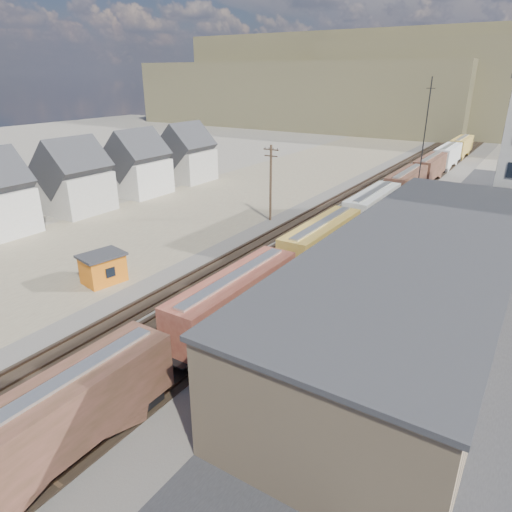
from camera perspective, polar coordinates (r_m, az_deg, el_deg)
The scene contains 11 objects.
ground at distance 29.56m, azimuth -29.12°, elevation -20.04°, with size 300.00×300.00×0.00m, color #6B6356.
ballast_bed at distance 64.99m, azimuth 11.93°, elevation 4.98°, with size 18.00×200.00×0.06m, color #4C4742.
dirt_yard at distance 66.43m, azimuth -7.70°, elevation 5.61°, with size 24.00×180.00×0.03m, color #70624D.
rail_tracks at distance 65.15m, azimuth 11.49°, elevation 5.13°, with size 11.40×200.00×0.24m.
freight_train at distance 67.06m, azimuth 16.50°, elevation 7.52°, with size 3.00×119.74×4.46m.
warehouse at distance 37.20m, azimuth 19.77°, elevation -2.90°, with size 12.40×40.40×7.25m.
utility_pole_north at distance 60.18m, azimuth 1.85°, elevation 9.29°, with size 2.20×0.32×10.00m.
radio_mast at distance 70.85m, azimuth 20.19°, elevation 13.06°, with size 1.20×0.16×18.00m.
townhouse_row at distance 66.32m, azimuth -25.90°, elevation 7.45°, with size 8.15×68.16×10.47m.
hills_north at distance 177.77m, azimuth 27.13°, elevation 18.29°, with size 265.00×80.00×32.00m.
maintenance_shed at distance 45.09m, azimuth -18.59°, elevation -1.42°, with size 3.72×4.42×2.87m.
Camera 1 is at (21.46, -8.51, 18.46)m, focal length 32.00 mm.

